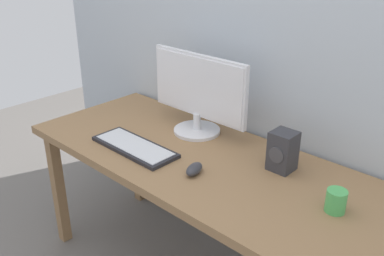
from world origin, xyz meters
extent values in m
cube|color=#936D47|center=(0.00, 0.00, 0.68)|extent=(1.69, 0.68, 0.04)
cube|color=#936D47|center=(-0.78, -0.28, 0.33)|extent=(0.05, 0.05, 0.67)
cube|color=#936D47|center=(-0.78, 0.28, 0.33)|extent=(0.05, 0.05, 0.67)
cylinder|color=silver|center=(-0.19, 0.18, 0.71)|extent=(0.23, 0.23, 0.02)
cylinder|color=silver|center=(-0.19, 0.18, 0.76)|extent=(0.04, 0.04, 0.08)
cube|color=silver|center=(-0.19, 0.19, 0.94)|extent=(0.55, 0.02, 0.30)
cube|color=white|center=(-0.19, 0.17, 0.94)|extent=(0.53, 0.01, 0.28)
cube|color=#232328|center=(-0.27, -0.15, 0.71)|extent=(0.43, 0.17, 0.02)
cube|color=silver|center=(-0.27, -0.15, 0.72)|extent=(0.39, 0.14, 0.00)
ellipsoid|color=#333338|center=(0.07, -0.13, 0.72)|extent=(0.08, 0.11, 0.04)
cube|color=#333338|center=(0.31, 0.14, 0.79)|extent=(0.10, 0.09, 0.17)
cylinder|color=#3F3F44|center=(0.31, 0.10, 0.79)|extent=(0.07, 0.00, 0.07)
cylinder|color=#4CB259|center=(0.60, 0.02, 0.74)|extent=(0.07, 0.07, 0.08)
camera|label=1|loc=(1.08, -1.21, 1.57)|focal=39.73mm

